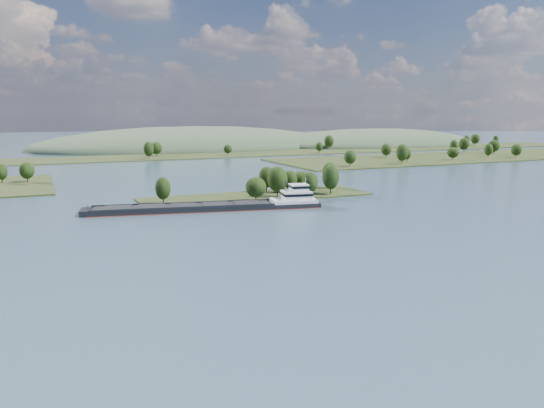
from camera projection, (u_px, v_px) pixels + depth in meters
name	position (u px, v px, depth m)	size (l,w,h in m)	color
ground	(325.00, 223.00, 175.99)	(1800.00, 1800.00, 0.00)	#34485A
tree_island	(274.00, 187.00, 231.23)	(100.00, 31.81, 14.42)	#283317
right_bank	(464.00, 156.00, 429.37)	(320.00, 90.00, 15.46)	#283317
back_shoreline	(164.00, 156.00, 431.30)	(900.00, 60.00, 14.98)	#283317
hill_east	(374.00, 145.00, 594.78)	(260.00, 140.00, 36.00)	#3D4F36
hill_west	(193.00, 148.00, 542.33)	(320.00, 160.00, 44.00)	#3D4F36
cargo_barge	(222.00, 205.00, 200.96)	(89.34, 27.60, 12.03)	black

